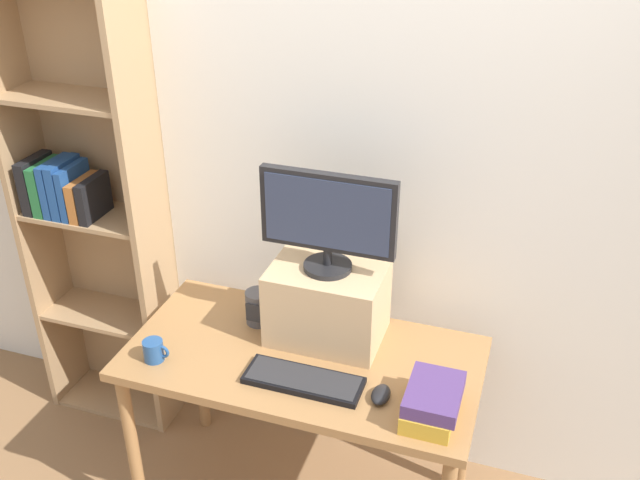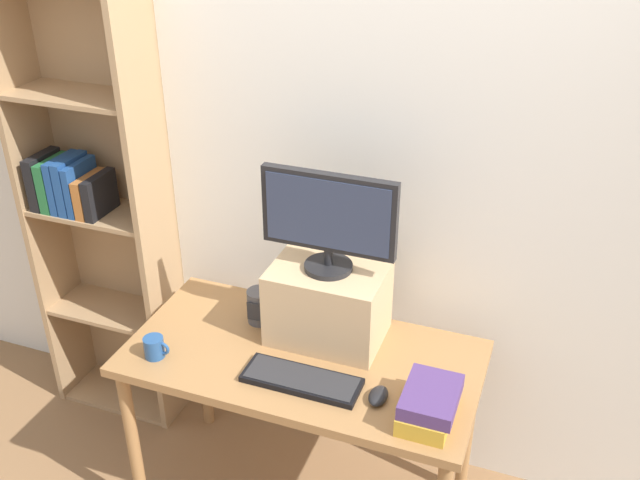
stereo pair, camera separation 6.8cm
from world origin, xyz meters
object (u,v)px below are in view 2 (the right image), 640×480
riser_box (328,303)px  computer_mouse (378,396)px  desk (303,374)px  book_stack (429,403)px  computer_monitor (329,219)px  keyboard (302,380)px  bookshelf_unit (97,206)px  desk_speaker (260,306)px  coffee_mug (155,347)px

riser_box → computer_mouse: riser_box is taller
desk → book_stack: size_ratio=4.94×
computer_monitor → keyboard: 0.57m
desk → computer_mouse: 0.38m
bookshelf_unit → computer_mouse: bookshelf_unit is taller
desk → desk_speaker: desk_speaker is taller
desk_speaker → computer_mouse: bearing=-26.3°
desk_speaker → computer_monitor: bearing=1.0°
bookshelf_unit → riser_box: bearing=-8.8°
keyboard → coffee_mug: (-0.56, -0.05, 0.03)m
bookshelf_unit → keyboard: bearing=-22.4°
coffee_mug → bookshelf_unit: bearing=138.2°
bookshelf_unit → computer_monitor: bookshelf_unit is taller
riser_box → desk: bearing=-108.3°
computer_monitor → desk_speaker: (-0.28, -0.00, -0.43)m
computer_monitor → desk_speaker: bearing=-179.0°
riser_box → coffee_mug: riser_box is taller
book_stack → coffee_mug: size_ratio=2.60×
keyboard → desk_speaker: bearing=135.2°
computer_monitor → book_stack: bearing=-33.5°
book_stack → desk_speaker: (-0.74, 0.30, 0.01)m
desk → desk_speaker: 0.32m
desk → computer_mouse: bearing=-22.8°
bookshelf_unit → coffee_mug: 0.82m
book_stack → riser_box: bearing=146.4°
book_stack → desk_speaker: bearing=158.0°
desk_speaker → bookshelf_unit: bearing=167.9°
desk → book_stack: bearing=-17.4°
bookshelf_unit → desk_speaker: bookshelf_unit is taller
riser_box → coffee_mug: (-0.55, -0.35, -0.11)m
riser_box → computer_monitor: 0.36m
riser_box → desk_speaker: riser_box is taller
desk → desk_speaker: (-0.23, 0.14, 0.16)m
riser_box → desk_speaker: size_ratio=3.02×
computer_mouse → desk_speaker: (-0.57, 0.28, 0.05)m
riser_box → computer_monitor: computer_monitor is taller
desk → coffee_mug: 0.56m
riser_box → keyboard: size_ratio=1.00×
desk → desk_speaker: bearing=149.0°
computer_monitor → keyboard: computer_monitor is taller
coffee_mug → desk_speaker: size_ratio=0.73×
coffee_mug → desk_speaker: (0.27, 0.34, 0.03)m
computer_monitor → coffee_mug: 0.80m
riser_box → desk_speaker: 0.29m
bookshelf_unit → computer_monitor: size_ratio=4.16×
computer_mouse → coffee_mug: 0.84m
keyboard → computer_mouse: size_ratio=4.03×
riser_box → coffee_mug: bearing=-147.9°
riser_box → keyboard: bearing=-88.3°
keyboard → coffee_mug: size_ratio=4.12×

